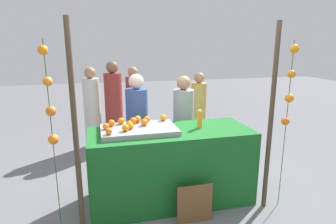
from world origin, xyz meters
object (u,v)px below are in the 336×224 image
(chalkboard_sign, at_px, (195,204))
(vendor_right, at_px, (183,129))
(orange_1, at_px, (126,128))
(orange_0, at_px, (147,119))
(juice_bottle, at_px, (200,119))
(stall_counter, at_px, (171,166))
(vendor_left, at_px, (137,132))

(chalkboard_sign, xyz_separation_m, vendor_right, (0.25, 1.27, 0.49))
(orange_1, height_order, chalkboard_sign, orange_1)
(orange_0, xyz_separation_m, juice_bottle, (0.64, -0.21, 0.01))
(stall_counter, height_order, chalkboard_sign, stall_counter)
(orange_1, bearing_deg, juice_bottle, 6.50)
(vendor_left, xyz_separation_m, vendor_right, (0.71, 0.01, -0.02))
(stall_counter, relative_size, juice_bottle, 8.50)
(chalkboard_sign, bearing_deg, vendor_right, 78.98)
(orange_1, distance_m, vendor_right, 1.29)
(juice_bottle, bearing_deg, orange_0, 161.64)
(orange_0, height_order, vendor_right, vendor_right)
(orange_0, height_order, chalkboard_sign, orange_0)
(juice_bottle, bearing_deg, orange_1, -173.50)
(orange_1, relative_size, chalkboard_sign, 0.18)
(orange_0, xyz_separation_m, vendor_right, (0.64, 0.49, -0.33))
(stall_counter, distance_m, chalkboard_sign, 0.62)
(juice_bottle, height_order, vendor_right, vendor_right)
(orange_1, bearing_deg, stall_counter, 9.25)
(orange_0, distance_m, chalkboard_sign, 1.20)
(juice_bottle, bearing_deg, vendor_right, 90.00)
(orange_1, height_order, vendor_right, vendor_right)
(orange_1, xyz_separation_m, vendor_left, (0.24, 0.80, -0.31))
(orange_1, height_order, juice_bottle, juice_bottle)
(orange_1, bearing_deg, vendor_right, 40.44)
(chalkboard_sign, height_order, vendor_left, vendor_left)
(juice_bottle, xyz_separation_m, vendor_left, (-0.71, 0.69, -0.32))
(stall_counter, bearing_deg, juice_bottle, 2.37)
(orange_1, relative_size, juice_bottle, 0.35)
(juice_bottle, distance_m, chalkboard_sign, 1.04)
(stall_counter, distance_m, juice_bottle, 0.70)
(vendor_right, bearing_deg, juice_bottle, -90.00)
(vendor_right, bearing_deg, vendor_left, -179.35)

